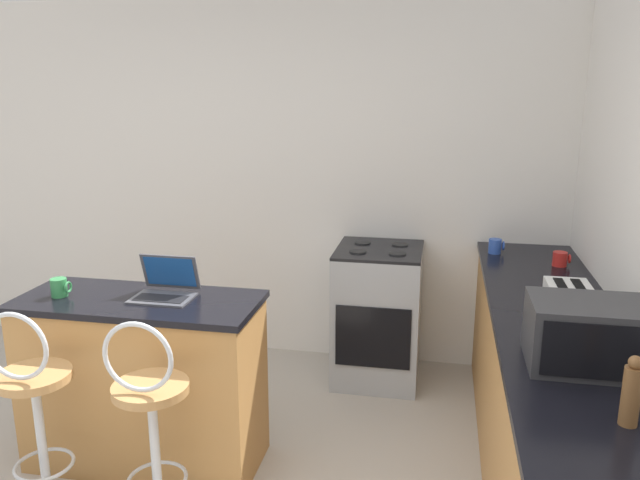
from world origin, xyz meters
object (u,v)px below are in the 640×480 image
bar_stool_far (152,431)px  stove_range (378,314)px  mug_red (560,259)px  bar_stool_near (36,418)px  microwave (592,335)px  laptop (166,286)px  mug_green (60,287)px  toaster (568,301)px  pepper_mill (631,393)px  mug_blue (495,246)px

bar_stool_far → stove_range: bearing=64.4°
mug_red → bar_stool_near: bearing=-148.6°
bar_stool_far → bar_stool_near: bearing=180.0°
microwave → bar_stool_near: bearing=-177.5°
laptop → mug_green: (-0.54, -0.11, -0.01)m
toaster → bar_stool_near: bearing=-164.8°
stove_range → mug_red: bearing=-9.9°
bar_stool_near → laptop: 0.85m
stove_range → mug_red: (1.12, -0.19, 0.51)m
stove_range → pepper_mill: 2.37m
bar_stool_near → laptop: bearing=53.4°
pepper_mill → mug_red: bearing=87.0°
stove_range → mug_blue: 0.91m
bar_stool_far → mug_blue: size_ratio=10.56×
bar_stool_near → bar_stool_far: bearing=0.0°
laptop → microwave: (1.98, -0.46, 0.08)m
laptop → mug_green: size_ratio=3.07×
mug_blue → mug_green: bearing=-150.2°
stove_range → mug_blue: mug_blue is taller
mug_blue → microwave: bearing=-81.9°
mug_green → stove_range: bearing=39.9°
bar_stool_near → microwave: microwave is taller
laptop → pepper_mill: size_ratio=1.28×
pepper_mill → stove_range: bearing=116.4°
bar_stool_near → microwave: 2.47m
bar_stool_far → laptop: laptop is taller
bar_stool_near → pepper_mill: (2.43, -0.32, 0.55)m
stove_range → mug_blue: bearing=2.3°
toaster → pepper_mill: pepper_mill is taller
bar_stool_far → mug_green: size_ratio=10.48×
stove_range → mug_red: mug_red is taller
bar_stool_near → toaster: bearing=15.2°
microwave → toaster: size_ratio=1.99×
laptop → toaster: laptop is taller
laptop → microwave: 2.03m
bar_stool_near → mug_green: 0.67m
mug_blue → pepper_mill: size_ratio=0.41×
microwave → toaster: microwave is taller
microwave → mug_blue: (-0.24, 1.66, -0.08)m
pepper_mill → microwave: bearing=94.0°
microwave → mug_blue: 1.68m
bar_stool_far → mug_green: bearing=147.0°
bar_stool_near → laptop: laptop is taller
microwave → mug_green: 2.55m
mug_blue → mug_red: bearing=-31.6°
bar_stool_far → pepper_mill: (1.85, -0.32, 0.55)m
bar_stool_near → pepper_mill: pepper_mill is taller
mug_blue → pepper_mill: pepper_mill is taller
bar_stool_far → pepper_mill: bearing=-9.9°
bar_stool_near → mug_blue: (2.16, 1.77, 0.48)m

